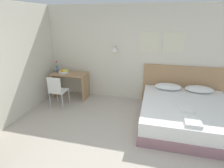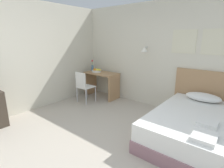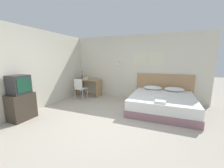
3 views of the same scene
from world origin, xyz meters
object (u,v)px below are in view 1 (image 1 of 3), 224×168
at_px(pillow_right, 199,89).
at_px(desk, 70,81).
at_px(flower_vase, 57,68).
at_px(fruit_bowl, 64,72).
at_px(headboard, 182,85).
at_px(folded_towel_mid_bed, 193,122).
at_px(folded_towel_near_foot, 186,109).
at_px(desk_chair, 57,89).
at_px(pillow_left, 168,87).
at_px(bed, 186,114).

xyz_separation_m(pillow_right, desk, (-3.58, -0.04, -0.07)).
bearing_deg(flower_vase, fruit_bowl, -13.99).
distance_m(headboard, desk, 3.21).
distance_m(desk, fruit_bowl, 0.34).
height_order(pillow_right, folded_towel_mid_bed, pillow_right).
distance_m(pillow_right, desk, 3.58).
bearing_deg(folded_towel_near_foot, desk_chair, 173.53).
bearing_deg(desk_chair, pillow_left, 14.40).
xyz_separation_m(bed, desk_chair, (-3.25, 0.05, 0.26)).
height_order(pillow_left, folded_towel_near_foot, pillow_left).
bearing_deg(desk_chair, headboard, 17.23).
distance_m(pillow_left, desk, 2.82).
bearing_deg(headboard, folded_towel_near_foot, -93.20).
bearing_deg(desk_chair, folded_towel_near_foot, -6.47).
relative_size(bed, pillow_right, 3.01).
distance_m(desk, flower_vase, 0.55).
bearing_deg(bed, flower_vase, 167.92).
height_order(bed, folded_towel_mid_bed, folded_towel_mid_bed).
bearing_deg(fruit_bowl, pillow_left, 1.40).
distance_m(pillow_right, folded_towel_mid_bed, 1.60).
relative_size(desk, fruit_bowl, 3.43).
height_order(pillow_right, flower_vase, flower_vase).
xyz_separation_m(desk, fruit_bowl, (-0.17, -0.04, 0.29)).
xyz_separation_m(bed, pillow_left, (-0.38, 0.79, 0.34)).
xyz_separation_m(pillow_right, desk_chair, (-3.63, -0.74, -0.07)).
relative_size(folded_towel_mid_bed, flower_vase, 1.00).
bearing_deg(flower_vase, folded_towel_mid_bed, -23.13).
xyz_separation_m(folded_towel_near_foot, desk, (-3.12, 1.06, -0.02)).
height_order(folded_towel_near_foot, flower_vase, flower_vase).
bearing_deg(bed, desk_chair, 179.10).
height_order(pillow_left, desk, desk).
bearing_deg(folded_towel_mid_bed, pillow_right, 75.27).
distance_m(pillow_left, desk_chair, 2.96).
height_order(folded_towel_near_foot, fruit_bowl, fruit_bowl).
distance_m(pillow_left, folded_towel_mid_bed, 1.59).
height_order(pillow_left, fruit_bowl, fruit_bowl).
xyz_separation_m(desk_chair, flower_vase, (-0.36, 0.72, 0.38)).
relative_size(pillow_left, desk_chair, 0.78).
height_order(bed, desk, desk).
height_order(pillow_left, folded_towel_mid_bed, pillow_left).
relative_size(folded_towel_near_foot, flower_vase, 0.82).
bearing_deg(folded_towel_mid_bed, headboard, 89.23).
distance_m(folded_towel_near_foot, desk_chair, 3.19).
bearing_deg(bed, folded_towel_mid_bed, -91.84).
distance_m(bed, headboard, 1.10).
relative_size(folded_towel_mid_bed, fruit_bowl, 1.19).
relative_size(bed, desk_chair, 2.34).
distance_m(folded_towel_mid_bed, fruit_bowl, 3.67).
bearing_deg(pillow_left, folded_towel_near_foot, -74.41).
distance_m(pillow_left, fruit_bowl, 3.00).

